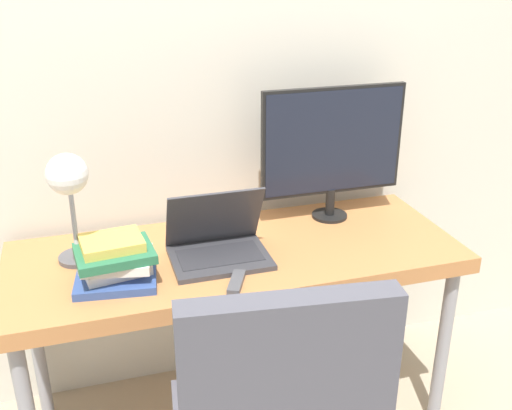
% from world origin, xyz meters
% --- Properties ---
extents(wall_back, '(8.00, 0.05, 2.60)m').
position_xyz_m(wall_back, '(0.00, 0.69, 1.30)').
color(wall_back, beige).
rests_on(wall_back, ground_plane).
extents(desk, '(1.61, 0.62, 0.76)m').
position_xyz_m(desk, '(0.00, 0.31, 0.69)').
color(desk, '#B77542').
rests_on(desk, ground_plane).
extents(laptop, '(0.34, 0.26, 0.25)m').
position_xyz_m(laptop, '(-0.08, 0.28, 0.81)').
color(laptop, '#38383D').
rests_on(laptop, desk).
extents(monitor, '(0.57, 0.14, 0.53)m').
position_xyz_m(monitor, '(0.44, 0.48, 1.06)').
color(monitor, black).
rests_on(monitor, desk).
extents(desk_lamp, '(0.14, 0.30, 0.44)m').
position_xyz_m(desk_lamp, '(-0.54, 0.26, 1.08)').
color(desk_lamp, '#4C4C51').
rests_on(desk_lamp, desk).
extents(book_stack, '(0.28, 0.23, 0.15)m').
position_xyz_m(book_stack, '(-0.43, 0.21, 0.83)').
color(book_stack, '#334C8C').
rests_on(book_stack, desk).
extents(tv_remote, '(0.09, 0.14, 0.02)m').
position_xyz_m(tv_remote, '(-0.06, 0.07, 0.77)').
color(tv_remote, '#4C4C51').
rests_on(tv_remote, desk).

